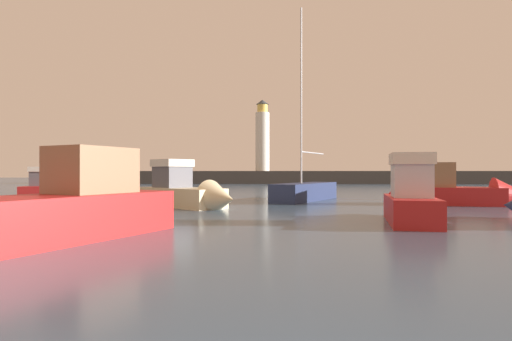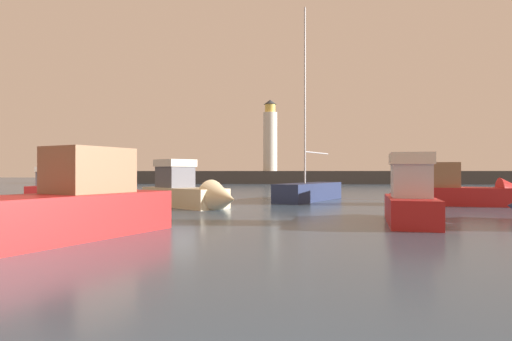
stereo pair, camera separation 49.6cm
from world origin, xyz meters
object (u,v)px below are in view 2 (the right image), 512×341
at_px(lighthouse, 270,137).
at_px(mooring_buoy, 135,195).
at_px(motorboat_6, 56,189).
at_px(sailboat_moored, 310,191).
at_px(motorboat_0, 472,192).
at_px(motorboat_1, 32,212).
at_px(motorboat_4, 193,192).
at_px(motorboat_5, 409,200).

relative_size(lighthouse, mooring_buoy, 14.56).
distance_m(motorboat_6, sailboat_moored, 19.82).
bearing_deg(motorboat_0, motorboat_1, -141.49).
distance_m(motorboat_4, motorboat_6, 14.67).
bearing_deg(motorboat_6, motorboat_0, -9.67).
bearing_deg(motorboat_4, motorboat_5, -30.95).
height_order(motorboat_0, motorboat_4, motorboat_4).
bearing_deg(motorboat_0, sailboat_moored, 158.84).
xyz_separation_m(lighthouse, motorboat_6, (-15.46, -41.44, -7.43)).
relative_size(motorboat_0, motorboat_5, 1.24).
bearing_deg(sailboat_moored, motorboat_5, -75.09).
height_order(lighthouse, motorboat_5, lighthouse).
bearing_deg(mooring_buoy, motorboat_6, 160.56).
height_order(motorboat_1, mooring_buoy, motorboat_1).
height_order(motorboat_0, mooring_buoy, motorboat_0).
height_order(motorboat_5, motorboat_6, motorboat_5).
xyz_separation_m(motorboat_4, mooring_buoy, (-5.28, 4.97, -0.44)).
distance_m(motorboat_5, motorboat_6, 26.98).
distance_m(motorboat_1, motorboat_5, 13.93).
bearing_deg(motorboat_1, lighthouse, 85.53).
bearing_deg(motorboat_4, motorboat_1, -98.77).
relative_size(lighthouse, motorboat_6, 1.90).
distance_m(motorboat_5, mooring_buoy, 19.45).
bearing_deg(sailboat_moored, motorboat_0, -21.16).
bearing_deg(sailboat_moored, lighthouse, 95.77).
xyz_separation_m(motorboat_4, motorboat_6, (-12.58, 7.54, -0.15)).
bearing_deg(motorboat_6, motorboat_4, -30.94).
relative_size(sailboat_moored, mooring_buoy, 16.01).
bearing_deg(motorboat_4, motorboat_6, 149.06).
relative_size(motorboat_1, motorboat_6, 1.36).
distance_m(motorboat_0, motorboat_1, 24.13).
xyz_separation_m(motorboat_1, mooring_buoy, (-3.35, 17.48, -0.50)).
bearing_deg(mooring_buoy, motorboat_4, -43.26).
relative_size(motorboat_0, mooring_buoy, 9.19).
bearing_deg(sailboat_moored, motorboat_1, -115.89).
distance_m(motorboat_4, motorboat_5, 12.31).
height_order(motorboat_0, motorboat_1, motorboat_1).
relative_size(motorboat_1, sailboat_moored, 0.65).
xyz_separation_m(motorboat_6, sailboat_moored, (19.78, -1.25, -0.02)).
bearing_deg(motorboat_1, motorboat_5, 26.35).
height_order(motorboat_1, motorboat_6, motorboat_1).
relative_size(motorboat_5, sailboat_moored, 0.46).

